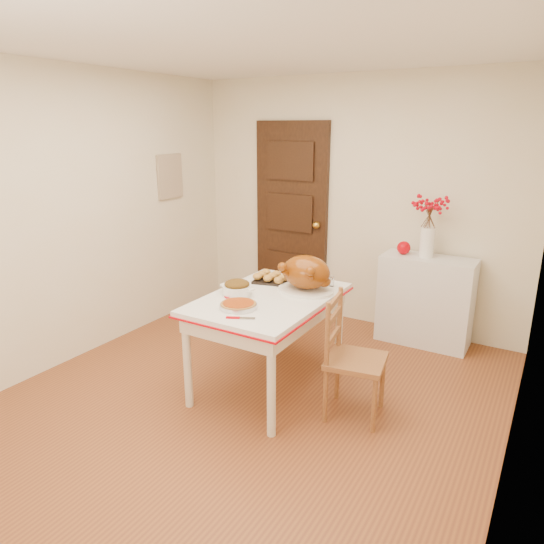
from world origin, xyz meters
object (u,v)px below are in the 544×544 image
Objects in this scene: turkey_platter at (306,274)px; pumpkin_pie at (238,304)px; sideboard at (425,301)px; chair_oak at (356,358)px; kitchen_table at (269,342)px.

turkey_platter is 0.63m from pumpkin_pie.
sideboard is at bearing 63.74° from pumpkin_pie.
kitchen_table is at bearing 78.25° from chair_oak.
pumpkin_pie is (-0.79, -0.29, 0.34)m from chair_oak.
chair_oak is (-0.10, -1.51, 0.03)m from sideboard.
turkey_platter is (-0.65, -1.23, 0.48)m from sideboard.
turkey_platter is (0.19, 0.25, 0.52)m from kitchen_table.
kitchen_table is at bearing -119.48° from sideboard.
sideboard is at bearing 60.52° from kitchen_table.
chair_oak is at bearing -93.85° from sideboard.
pumpkin_pie is at bearing -116.26° from sideboard.
pumpkin_pie is at bearing -99.73° from turkey_platter.
kitchen_table is 0.74m from chair_oak.
turkey_platter is at bearing -117.64° from sideboard.
turkey_platter is at bearing 53.68° from chair_oak.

